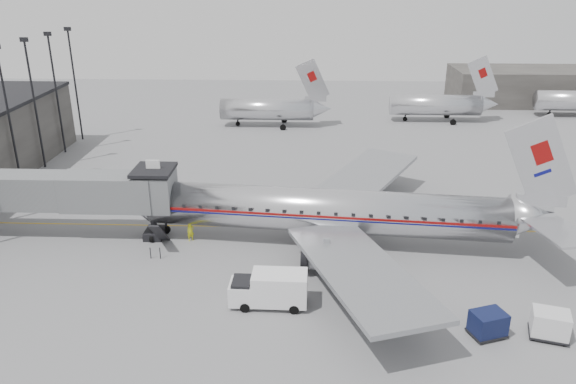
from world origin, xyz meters
name	(u,v)px	position (x,y,z in m)	size (l,w,h in m)	color
ground	(255,258)	(0.00, 0.00, 0.00)	(160.00, 160.00, 0.00)	slate
hangar	(538,86)	(45.00, 60.00, 3.00)	(30.00, 12.00, 6.00)	#353330
apron_line	(293,227)	(3.00, 6.00, 0.01)	(0.15, 60.00, 0.01)	gold
jet_bridge	(68,192)	(-16.66, 3.67, 4.18)	(21.00, 6.20, 7.10)	#595C5D
distant_aircraft_near	(268,109)	(-1.79, 42.00, 2.73)	(16.39, 3.20, 10.26)	silver
distant_aircraft_mid	(437,104)	(24.21, 46.00, 2.73)	(16.39, 3.20, 10.26)	silver
airliner	(334,211)	(6.57, 2.93, 3.06)	(38.40, 35.44, 12.15)	silver
service_van	(270,289)	(1.71, -6.95, 1.35)	(5.52, 2.29, 2.57)	silver
baggage_cart_navy	(488,324)	(16.10, -10.00, 0.92)	(2.65, 2.34, 1.74)	#0E1438
baggage_cart_white	(550,324)	(20.04, -10.00, 0.99)	(2.79, 2.40, 1.87)	silver
ramp_worker	(191,231)	(-5.93, 3.00, 0.88)	(0.64, 0.42, 1.75)	#C9CC18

